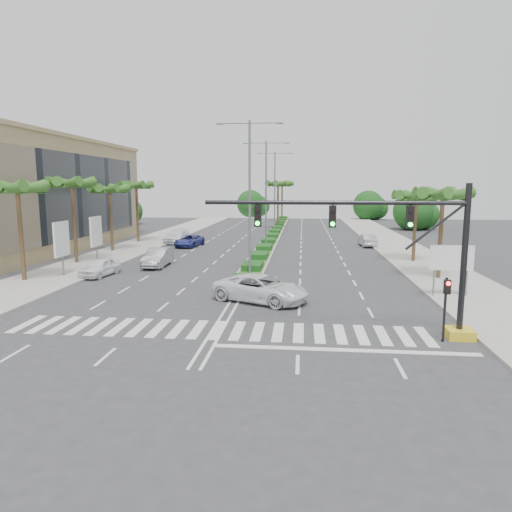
# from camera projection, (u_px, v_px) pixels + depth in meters

# --- Properties ---
(ground) EXTENTS (160.00, 160.00, 0.00)m
(ground) POSITION_uv_depth(u_px,v_px,m) (218.00, 330.00, 22.56)
(ground) COLOR #333335
(ground) RESTS_ON ground
(footpath_right) EXTENTS (6.00, 120.00, 0.15)m
(footpath_right) POSITION_uv_depth(u_px,v_px,m) (426.00, 265.00, 40.70)
(footpath_right) COLOR gray
(footpath_right) RESTS_ON ground
(footpath_left) EXTENTS (6.00, 120.00, 0.15)m
(footpath_left) POSITION_uv_depth(u_px,v_px,m) (100.00, 260.00, 43.74)
(footpath_left) COLOR gray
(footpath_left) RESTS_ON ground
(median) EXTENTS (2.20, 75.00, 0.20)m
(median) POSITION_uv_depth(u_px,v_px,m) (274.00, 234.00, 66.80)
(median) COLOR gray
(median) RESTS_ON ground
(median_grass) EXTENTS (1.80, 75.00, 0.04)m
(median_grass) POSITION_uv_depth(u_px,v_px,m) (274.00, 233.00, 66.78)
(median_grass) COLOR #26521C
(median_grass) RESTS_ON median
(building) EXTENTS (12.00, 36.00, 12.00)m
(building) POSITION_uv_depth(u_px,v_px,m) (26.00, 196.00, 49.83)
(building) COLOR tan
(building) RESTS_ON ground
(signal_gantry) EXTENTS (12.60, 1.20, 7.20)m
(signal_gantry) POSITION_uv_depth(u_px,v_px,m) (414.00, 265.00, 21.11)
(signal_gantry) COLOR gold
(signal_gantry) RESTS_ON ground
(pedestrian_signal) EXTENTS (0.28, 0.36, 3.00)m
(pedestrian_signal) POSITION_uv_depth(u_px,v_px,m) (446.00, 299.00, 20.53)
(pedestrian_signal) COLOR black
(pedestrian_signal) RESTS_ON ground
(direction_sign) EXTENTS (2.70, 0.11, 3.40)m
(direction_sign) POSITION_uv_depth(u_px,v_px,m) (452.00, 260.00, 28.70)
(direction_sign) COLOR slate
(direction_sign) RESTS_ON ground
(billboard_near) EXTENTS (0.18, 2.10, 4.35)m
(billboard_near) POSITION_uv_depth(u_px,v_px,m) (61.00, 240.00, 35.37)
(billboard_near) COLOR slate
(billboard_near) RESTS_ON ground
(billboard_far) EXTENTS (0.18, 2.10, 4.35)m
(billboard_far) POSITION_uv_depth(u_px,v_px,m) (96.00, 232.00, 41.27)
(billboard_far) COLOR slate
(billboard_far) RESTS_ON ground
(palm_left_near) EXTENTS (4.57, 4.68, 7.55)m
(palm_left_near) POSITION_uv_depth(u_px,v_px,m) (18.00, 191.00, 33.04)
(palm_left_near) COLOR brown
(palm_left_near) RESTS_ON ground
(palm_left_mid) EXTENTS (4.57, 4.68, 7.95)m
(palm_left_mid) POSITION_uv_depth(u_px,v_px,m) (72.00, 186.00, 40.85)
(palm_left_mid) COLOR brown
(palm_left_mid) RESTS_ON ground
(palm_left_far) EXTENTS (4.57, 4.68, 7.35)m
(palm_left_far) POSITION_uv_depth(u_px,v_px,m) (110.00, 192.00, 48.80)
(palm_left_far) COLOR brown
(palm_left_far) RESTS_ON ground
(palm_left_end) EXTENTS (4.57, 4.68, 7.75)m
(palm_left_end) POSITION_uv_depth(u_px,v_px,m) (136.00, 188.00, 56.61)
(palm_left_end) COLOR brown
(palm_left_end) RESTS_ON ground
(palm_right_near) EXTENTS (4.57, 4.68, 7.05)m
(palm_right_near) POSITION_uv_depth(u_px,v_px,m) (443.00, 198.00, 33.94)
(palm_right_near) COLOR brown
(palm_right_near) RESTS_ON ground
(palm_right_far) EXTENTS (4.57, 4.68, 6.75)m
(palm_right_far) POSITION_uv_depth(u_px,v_px,m) (416.00, 199.00, 41.85)
(palm_right_far) COLOR brown
(palm_right_far) RESTS_ON ground
(palm_median_a) EXTENTS (4.57, 4.68, 8.05)m
(palm_median_a) POSITION_uv_depth(u_px,v_px,m) (278.00, 186.00, 75.56)
(palm_median_a) COLOR brown
(palm_median_a) RESTS_ON ground
(palm_median_b) EXTENTS (4.57, 4.68, 8.05)m
(palm_median_b) POSITION_uv_depth(u_px,v_px,m) (282.00, 186.00, 90.32)
(palm_median_b) COLOR brown
(palm_median_b) RESTS_ON ground
(streetlight_near) EXTENTS (5.10, 0.25, 12.00)m
(streetlight_near) POSITION_uv_depth(u_px,v_px,m) (250.00, 189.00, 35.30)
(streetlight_near) COLOR slate
(streetlight_near) RESTS_ON ground
(streetlight_mid) EXTENTS (5.10, 0.25, 12.00)m
(streetlight_mid) POSITION_uv_depth(u_px,v_px,m) (266.00, 188.00, 51.03)
(streetlight_mid) COLOR slate
(streetlight_mid) RESTS_ON ground
(streetlight_far) EXTENTS (5.10, 0.25, 12.00)m
(streetlight_far) POSITION_uv_depth(u_px,v_px,m) (275.00, 188.00, 66.77)
(streetlight_far) COLOR slate
(streetlight_far) RESTS_ON ground
(car_parked_a) EXTENTS (2.22, 4.35, 1.42)m
(car_parked_a) POSITION_uv_depth(u_px,v_px,m) (100.00, 267.00, 36.08)
(car_parked_a) COLOR white
(car_parked_a) RESTS_ON ground
(car_parked_b) EXTENTS (1.82, 4.92, 1.61)m
(car_parked_b) POSITION_uv_depth(u_px,v_px,m) (158.00, 258.00, 40.35)
(car_parked_b) COLOR #A5A6AA
(car_parked_b) RESTS_ON ground
(car_parked_c) EXTENTS (2.93, 5.24, 1.39)m
(car_parked_c) POSITION_uv_depth(u_px,v_px,m) (189.00, 241.00, 53.75)
(car_parked_c) COLOR navy
(car_parked_c) RESTS_ON ground
(car_parked_d) EXTENTS (2.54, 5.69, 1.62)m
(car_parked_d) POSITION_uv_depth(u_px,v_px,m) (177.00, 236.00, 57.34)
(car_parked_d) COLOR white
(car_parked_d) RESTS_ON ground
(car_crossing) EXTENTS (6.56, 4.98, 1.66)m
(car_crossing) POSITION_uv_depth(u_px,v_px,m) (261.00, 288.00, 28.08)
(car_crossing) COLOR white
(car_crossing) RESTS_ON ground
(car_right) EXTENTS (1.86, 4.51, 1.45)m
(car_right) POSITION_uv_depth(u_px,v_px,m) (367.00, 240.00, 53.96)
(car_right) COLOR #BBBBC0
(car_right) RESTS_ON ground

